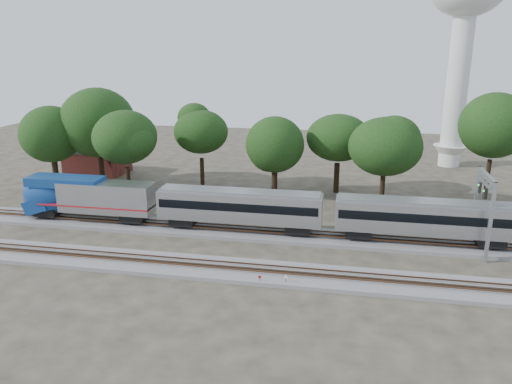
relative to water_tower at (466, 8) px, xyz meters
The scene contains 17 objects.
ground 59.98m from the water_tower, 121.51° to the right, with size 160.00×160.00×0.00m, color #383328.
track_far 55.43m from the water_tower, 125.19° to the right, with size 160.00×5.00×0.73m.
track_near 63.00m from the water_tower, 119.41° to the right, with size 160.00×5.00×0.73m.
switch_stand_red 63.17m from the water_tower, 115.48° to the right, with size 0.29×0.06×0.92m.
switch_stand_white 62.07m from the water_tower, 113.46° to the right, with size 0.32×0.12×1.04m.
switch_lever 62.00m from the water_tower, 114.25° to the right, with size 0.50×0.30×0.30m, color #512D19.
water_tower is the anchor object (origin of this frame).
signal_gantry 44.99m from the water_tower, 95.36° to the right, with size 0.57×6.79×8.26m.
brick_building 65.92m from the water_tower, 163.90° to the right, with size 9.98×7.41×4.56m.
tree_0 68.53m from the water_tower, 155.89° to the right, with size 8.42×8.42×11.87m.
tree_1 61.82m from the water_tower, 156.38° to the right, with size 9.83×9.83×13.86m.
tree_2 58.83m from the water_tower, 146.75° to the right, with size 9.10×9.10×12.82m.
tree_3 48.45m from the water_tower, 150.25° to the right, with size 8.66×8.66×12.20m.
tree_4 41.86m from the water_tower, 137.87° to the right, with size 7.68×7.68×10.83m.
tree_5 33.87m from the water_tower, 132.53° to the right, with size 8.20×8.20×11.55m.
tree_6 35.12m from the water_tower, 115.80° to the right, with size 8.33×8.33×11.74m.
tree_7 25.82m from the water_tower, 85.49° to the right, with size 10.45×10.45×14.73m.
Camera 1 is at (10.65, -46.08, 20.71)m, focal length 35.00 mm.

